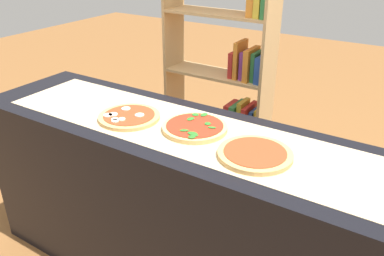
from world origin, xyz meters
The scene contains 6 objects.
counter centered at (0.00, 0.00, 0.46)m, with size 2.35×0.61×0.92m, color black.
parchment_paper centered at (0.00, 0.00, 0.92)m, with size 2.01×0.45×0.00m, color tan.
pizza_mozzarella_0 centered at (-0.33, -0.04, 0.93)m, with size 0.30×0.30×0.03m.
pizza_spinach_1 centered at (0.00, 0.02, 0.93)m, with size 0.30×0.30×0.03m.
pizza_plain_2 centered at (0.33, -0.05, 0.93)m, with size 0.30×0.30×0.02m.
bookshelf centered at (-0.31, 0.99, 0.81)m, with size 0.77×0.25×1.68m.
Camera 1 is at (0.87, -1.36, 1.73)m, focal length 37.21 mm.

